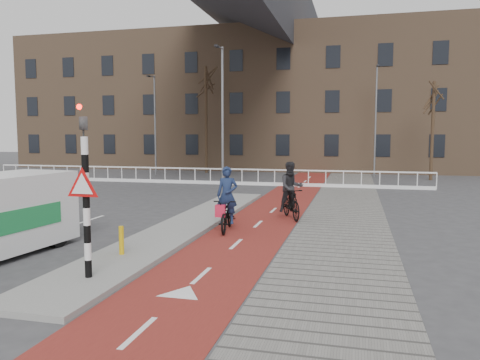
# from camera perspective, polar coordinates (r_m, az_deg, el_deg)

# --- Properties ---
(ground) EXTENTS (120.00, 120.00, 0.00)m
(ground) POSITION_cam_1_polar(r_m,az_deg,el_deg) (11.75, -10.18, -9.52)
(ground) COLOR #38383A
(ground) RESTS_ON ground
(bike_lane) EXTENTS (2.50, 60.00, 0.01)m
(bike_lane) POSITION_cam_1_polar(r_m,az_deg,el_deg) (20.81, 5.03, -2.84)
(bike_lane) COLOR maroon
(bike_lane) RESTS_ON ground
(sidewalk) EXTENTS (3.00, 60.00, 0.01)m
(sidewalk) POSITION_cam_1_polar(r_m,az_deg,el_deg) (20.57, 12.77, -3.06)
(sidewalk) COLOR slate
(sidewalk) RESTS_ON ground
(curb_island) EXTENTS (1.80, 16.00, 0.12)m
(curb_island) POSITION_cam_1_polar(r_m,az_deg,el_deg) (15.60, -6.51, -5.48)
(curb_island) COLOR gray
(curb_island) RESTS_ON ground
(traffic_signal) EXTENTS (0.80, 0.80, 3.68)m
(traffic_signal) POSITION_cam_1_polar(r_m,az_deg,el_deg) (9.91, -18.35, -0.80)
(traffic_signal) COLOR black
(traffic_signal) RESTS_ON curb_island
(bollard) EXTENTS (0.12, 0.12, 0.70)m
(bollard) POSITION_cam_1_polar(r_m,az_deg,el_deg) (11.86, -14.26, -7.13)
(bollard) COLOR #E1AE0C
(bollard) RESTS_ON curb_island
(cyclist_near) EXTENTS (0.93, 2.04, 2.04)m
(cyclist_near) POSITION_cam_1_polar(r_m,az_deg,el_deg) (14.72, -1.57, -3.61)
(cyclist_near) COLOR black
(cyclist_near) RESTS_ON bike_lane
(cyclist_far) EXTENTS (1.31, 1.99, 2.06)m
(cyclist_far) POSITION_cam_1_polar(r_m,az_deg,el_deg) (16.86, 6.25, -1.89)
(cyclist_far) COLOR black
(cyclist_far) RESTS_ON bike_lane
(railing) EXTENTS (28.00, 0.10, 0.99)m
(railing) POSITION_cam_1_polar(r_m,az_deg,el_deg) (29.13, -5.50, 0.15)
(railing) COLOR silver
(railing) RESTS_ON ground
(townhouse_row) EXTENTS (46.00, 10.00, 15.90)m
(townhouse_row) POSITION_cam_1_polar(r_m,az_deg,el_deg) (43.30, 3.75, 11.88)
(townhouse_row) COLOR #7F6047
(townhouse_row) RESTS_ON ground
(tree_mid) EXTENTS (0.23, 0.23, 8.39)m
(tree_mid) POSITION_cam_1_polar(r_m,az_deg,el_deg) (37.46, -4.15, 7.32)
(tree_mid) COLOR #312415
(tree_mid) RESTS_ON ground
(tree_right) EXTENTS (0.22, 0.22, 6.53)m
(tree_right) POSITION_cam_1_polar(r_m,az_deg,el_deg) (33.72, 22.41, 5.53)
(tree_right) COLOR #312415
(tree_right) RESTS_ON ground
(streetlight_near) EXTENTS (0.12, 0.12, 7.61)m
(streetlight_near) POSITION_cam_1_polar(r_m,az_deg,el_deg) (24.96, -2.14, 7.31)
(streetlight_near) COLOR slate
(streetlight_near) RESTS_ON ground
(streetlight_left) EXTENTS (0.12, 0.12, 7.40)m
(streetlight_left) POSITION_cam_1_polar(r_m,az_deg,el_deg) (35.92, -10.31, 6.52)
(streetlight_left) COLOR slate
(streetlight_left) RESTS_ON ground
(streetlight_right) EXTENTS (0.12, 0.12, 7.96)m
(streetlight_right) POSITION_cam_1_polar(r_m,az_deg,el_deg) (35.33, 16.20, 6.87)
(streetlight_right) COLOR slate
(streetlight_right) RESTS_ON ground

